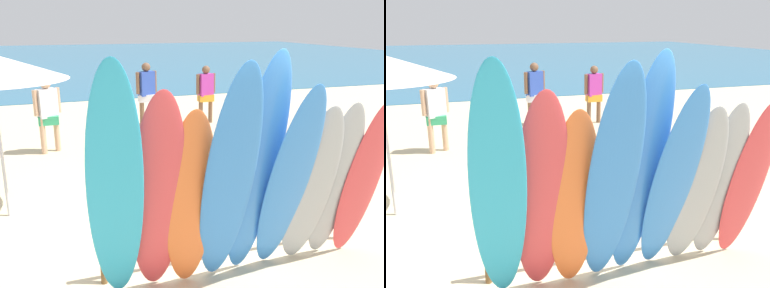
% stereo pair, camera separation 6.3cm
% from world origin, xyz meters
% --- Properties ---
extents(ground, '(60.00, 60.00, 0.00)m').
position_xyz_m(ground, '(0.00, 14.00, 0.00)').
color(ground, beige).
extents(ocean_water, '(60.00, 40.00, 0.02)m').
position_xyz_m(ocean_water, '(0.00, 31.20, 0.01)').
color(ocean_water, teal).
rests_on(ocean_water, ground).
extents(surfboard_rack, '(3.15, 0.07, 0.59)m').
position_xyz_m(surfboard_rack, '(0.00, 0.00, 0.47)').
color(surfboard_rack, brown).
rests_on(surfboard_rack, ground).
extents(surfboard_teal_0, '(0.59, 1.01, 2.50)m').
position_xyz_m(surfboard_teal_0, '(-1.43, -0.63, 1.25)').
color(surfboard_teal_0, '#289EC6').
rests_on(surfboard_teal_0, ground).
extents(surfboard_red_1, '(0.55, 0.70, 2.20)m').
position_xyz_m(surfboard_red_1, '(-1.01, -0.48, 1.10)').
color(surfboard_red_1, '#D13D42').
rests_on(surfboard_red_1, ground).
extents(surfboard_orange_2, '(0.54, 0.62, 2.01)m').
position_xyz_m(surfboard_orange_2, '(-0.70, -0.48, 1.01)').
color(surfboard_orange_2, orange).
rests_on(surfboard_orange_2, ground).
extents(surfboard_blue_3, '(0.56, 0.99, 2.45)m').
position_xyz_m(surfboard_blue_3, '(-0.37, -0.64, 1.22)').
color(surfboard_blue_3, '#337AD1').
rests_on(surfboard_blue_3, ground).
extents(surfboard_blue_4, '(0.58, 0.77, 2.51)m').
position_xyz_m(surfboard_blue_4, '(0.01, -0.49, 1.25)').
color(surfboard_blue_4, '#337AD1').
rests_on(surfboard_blue_4, ground).
extents(surfboard_blue_5, '(0.51, 0.86, 2.21)m').
position_xyz_m(surfboard_blue_5, '(0.34, -0.54, 1.10)').
color(surfboard_blue_5, '#337AD1').
rests_on(surfboard_blue_5, ground).
extents(surfboard_grey_6, '(0.56, 0.71, 1.96)m').
position_xyz_m(surfboard_grey_6, '(0.67, -0.48, 0.98)').
color(surfboard_grey_6, '#999EA3').
rests_on(surfboard_grey_6, ground).
extents(surfboard_grey_7, '(0.52, 0.64, 1.96)m').
position_xyz_m(surfboard_grey_7, '(1.02, -0.42, 0.98)').
color(surfboard_grey_7, '#999EA3').
rests_on(surfboard_grey_7, ground).
extents(surfboard_red_8, '(0.53, 0.58, 1.96)m').
position_xyz_m(surfboard_red_8, '(1.35, -0.46, 0.98)').
color(surfboard_red_8, '#D13D42').
rests_on(surfboard_red_8, ground).
extents(beachgoer_midbeach, '(0.60, 0.36, 1.69)m').
position_xyz_m(beachgoer_midbeach, '(0.56, 6.95, 0.97)').
color(beachgoer_midbeach, brown).
rests_on(beachgoer_midbeach, ground).
extents(beachgoer_near_rack, '(0.55, 0.37, 1.60)m').
position_xyz_m(beachgoer_near_rack, '(-1.97, 5.19, 0.92)').
color(beachgoer_near_rack, tan).
rests_on(beachgoer_near_rack, ground).
extents(beachgoer_photographing, '(0.44, 0.51, 1.66)m').
position_xyz_m(beachgoer_photographing, '(1.74, 3.36, 0.96)').
color(beachgoer_photographing, '#9E704C').
rests_on(beachgoer_photographing, ground).
extents(beachgoer_by_water, '(0.59, 0.28, 1.58)m').
position_xyz_m(beachgoer_by_water, '(2.15, 6.69, 0.91)').
color(beachgoer_by_water, brown).
rests_on(beachgoer_by_water, ground).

